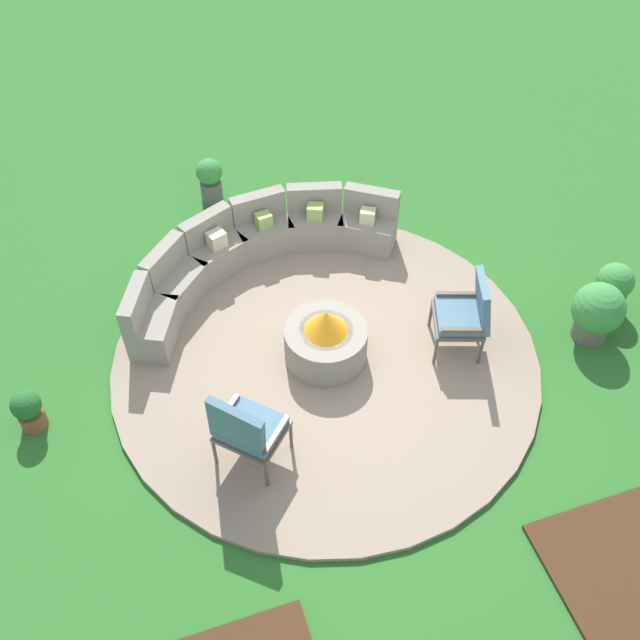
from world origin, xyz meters
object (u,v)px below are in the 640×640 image
object	(u,v)px
potted_plant_1	(613,287)
fire_pit	(326,340)
lounge_chair_front_left	(246,429)
curved_stone_bench	(252,253)
lounge_chair_front_right	(467,312)
potted_plant_2	(28,410)
potted_plant_0	(210,179)
potted_plant_3	(597,311)

from	to	relation	value
potted_plant_1	fire_pit	bearing A→B (deg)	175.13
lounge_chair_front_left	potted_plant_1	xyz separation A→B (m)	(4.60, 0.75, -0.29)
fire_pit	curved_stone_bench	size ratio (longest dim) A/B	0.25
lounge_chair_front_right	potted_plant_2	distance (m)	4.71
potted_plant_0	potted_plant_2	distance (m)	4.04
potted_plant_1	potted_plant_2	distance (m)	6.63
fire_pit	lounge_chair_front_right	xyz separation A→B (m)	(1.51, -0.32, 0.26)
fire_pit	potted_plant_0	world-z (taller)	fire_pit
potted_plant_2	potted_plant_3	size ratio (longest dim) A/B	0.68
potted_plant_2	potted_plant_3	distance (m)	6.22
curved_stone_bench	potted_plant_1	xyz separation A→B (m)	(3.87, -1.88, -0.03)
potted_plant_2	lounge_chair_front_right	bearing A→B (deg)	-5.40
curved_stone_bench	potted_plant_1	bearing A→B (deg)	-25.87
fire_pit	lounge_chair_front_left	size ratio (longest dim) A/B	0.82
fire_pit	potted_plant_1	world-z (taller)	fire_pit
curved_stone_bench	potted_plant_3	bearing A→B (deg)	-32.79
lounge_chair_front_left	potted_plant_0	size ratio (longest dim) A/B	1.75
fire_pit	potted_plant_1	bearing A→B (deg)	-4.87
potted_plant_3	lounge_chair_front_left	bearing A→B (deg)	-174.27
potted_plant_0	potted_plant_3	world-z (taller)	potted_plant_3
lounge_chair_front_right	potted_plant_2	bearing A→B (deg)	103.50
potted_plant_1	potted_plant_3	bearing A→B (deg)	-143.54
potted_plant_2	fire_pit	bearing A→B (deg)	-2.24
fire_pit	curved_stone_bench	distance (m)	1.64
curved_stone_bench	lounge_chair_front_left	distance (m)	2.74
potted_plant_0	potted_plant_1	world-z (taller)	potted_plant_1
curved_stone_bench	potted_plant_0	size ratio (longest dim) A/B	5.64
lounge_chair_front_right	potted_plant_1	distance (m)	1.96
lounge_chair_front_left	potted_plant_1	world-z (taller)	lounge_chair_front_left
curved_stone_bench	potted_plant_1	size ratio (longest dim) A/B	5.56
lounge_chair_front_right	potted_plant_1	size ratio (longest dim) A/B	1.54
potted_plant_1	potted_plant_2	xyz separation A→B (m)	(-6.62, 0.42, -0.07)
potted_plant_3	potted_plant_0	bearing A→B (deg)	132.91
fire_pit	potted_plant_3	bearing A→B (deg)	-11.71
potted_plant_0	potted_plant_1	bearing A→B (deg)	-41.18
potted_plant_1	potted_plant_3	size ratio (longest dim) A/B	0.86
potted_plant_0	curved_stone_bench	bearing A→B (deg)	-84.69
fire_pit	curved_stone_bench	bearing A→B (deg)	104.76
potted_plant_0	fire_pit	bearing A→B (deg)	-79.98
lounge_chair_front_left	potted_plant_3	distance (m)	4.19
fire_pit	lounge_chair_front_right	distance (m)	1.56
lounge_chair_front_left	potted_plant_3	world-z (taller)	lounge_chair_front_left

